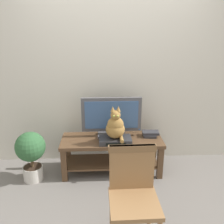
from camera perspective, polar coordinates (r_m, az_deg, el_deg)
name	(u,v)px	position (r m, az deg, el deg)	size (l,w,h in m)	color
ground_plane	(118,195)	(3.06, 1.44, -18.51)	(12.00, 12.00, 0.00)	slate
back_wall	(114,63)	(3.42, 0.44, 11.16)	(7.00, 0.12, 2.80)	beige
tv_stand	(112,149)	(3.32, -0.04, -8.41)	(1.32, 0.49, 0.48)	#513823
tv	(111,117)	(3.24, -0.12, -1.06)	(0.78, 0.20, 0.53)	#4C4C51
media_box	(115,140)	(3.15, 0.74, -6.49)	(0.41, 0.24, 0.07)	#2D2D30
cat	(115,127)	(3.06, 0.79, -3.37)	(0.24, 0.28, 0.43)	olive
wooden_chair	(133,190)	(2.24, 4.89, -17.50)	(0.42, 0.43, 0.90)	olive
book_stack	(150,134)	(3.35, 8.79, -5.00)	(0.23, 0.16, 0.07)	#2D2D33
potted_plant	(31,152)	(3.28, -18.18, -8.71)	(0.37, 0.37, 0.65)	beige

